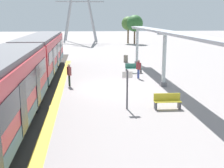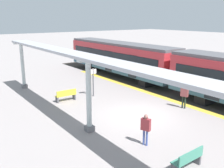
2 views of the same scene
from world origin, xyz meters
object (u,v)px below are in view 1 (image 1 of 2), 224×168
trash_bin (126,59)px  passenger_by_the_benches (138,67)px  canopy_pillar_third (137,46)px  platform_info_sign (127,86)px  bench_mid_platform (133,68)px  bench_near_end (167,101)px  passenger_waiting_near_edge (69,72)px  train_far_carriage (43,54)px  canopy_pillar_second (164,60)px

trash_bin → passenger_by_the_benches: (-0.23, -8.75, 0.54)m
canopy_pillar_third → platform_info_sign: 16.19m
canopy_pillar_third → trash_bin: bearing=136.3°
canopy_pillar_third → bench_mid_platform: bearing=-103.9°
bench_near_end → passenger_waiting_near_edge: bearing=133.3°
train_far_carriage → passenger_by_the_benches: (8.14, -2.70, -0.86)m
train_far_carriage → bench_near_end: bearing=-53.2°
train_far_carriage → bench_mid_platform: size_ratio=9.77×
train_far_carriage → passenger_by_the_benches: 8.62m
passenger_waiting_near_edge → passenger_by_the_benches: 6.04m
bench_near_end → passenger_by_the_benches: size_ratio=0.97×
canopy_pillar_second → train_far_carriage: bearing=149.3°
canopy_pillar_third → bench_near_end: (-1.27, -15.96, -1.53)m
train_far_carriage → canopy_pillar_second: (9.46, -5.61, 0.14)m
bench_near_end → bench_mid_platform: size_ratio=1.00×
canopy_pillar_third → bench_mid_platform: (-1.30, -5.24, -1.53)m
train_far_carriage → bench_near_end: train_far_carriage is taller
canopy_pillar_second → passenger_by_the_benches: (-1.32, 2.91, -1.00)m
canopy_pillar_second → passenger_by_the_benches: 3.35m
canopy_pillar_second → canopy_pillar_third: 10.63m
passenger_by_the_benches → bench_near_end: bearing=-89.6°
bench_near_end → bench_mid_platform: (-0.03, 10.71, 0.00)m
bench_near_end → canopy_pillar_second: bearing=76.6°
bench_mid_platform → passenger_by_the_benches: 2.53m
canopy_pillar_second → bench_mid_platform: 5.75m
canopy_pillar_third → bench_near_end: 16.08m
trash_bin → passenger_waiting_near_edge: size_ratio=0.51×
train_far_carriage → bench_mid_platform: train_far_carriage is taller
trash_bin → passenger_waiting_near_edge: (-5.85, -10.97, 0.62)m
trash_bin → platform_info_sign: platform_info_sign is taller
canopy_pillar_second → trash_bin: (-1.08, 11.66, -1.55)m
passenger_waiting_near_edge → platform_info_sign: bearing=-59.7°
canopy_pillar_second → passenger_waiting_near_edge: size_ratio=2.32×
canopy_pillar_third → bench_mid_platform: canopy_pillar_third is taller
canopy_pillar_second → bench_mid_platform: (-1.30, 5.38, -1.53)m
canopy_pillar_third → passenger_by_the_benches: bearing=-99.7°
canopy_pillar_second → trash_bin: 11.81m
passenger_waiting_near_edge → bench_mid_platform: bearing=39.8°
bench_near_end → passenger_waiting_near_edge: 8.29m
passenger_waiting_near_edge → passenger_by_the_benches: passenger_waiting_near_edge is taller
train_far_carriage → passenger_waiting_near_edge: train_far_carriage is taller
platform_info_sign → passenger_waiting_near_edge: platform_info_sign is taller
train_far_carriage → bench_near_end: (8.19, -10.94, -1.39)m
canopy_pillar_third → trash_bin: size_ratio=4.54×
passenger_waiting_near_edge → canopy_pillar_second: bearing=-5.7°
passenger_by_the_benches → canopy_pillar_second: bearing=-65.6°
train_far_carriage → canopy_pillar_second: 11.00m
passenger_by_the_benches → train_far_carriage: bearing=161.7°
bench_mid_platform → train_far_carriage: bearing=178.4°
bench_mid_platform → trash_bin: bearing=88.0°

